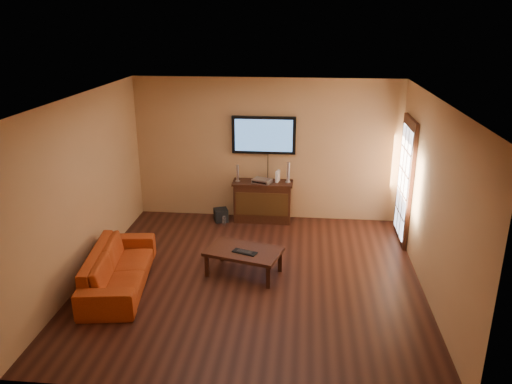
# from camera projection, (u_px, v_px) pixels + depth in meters

# --- Properties ---
(ground_plane) EXTENTS (5.00, 5.00, 0.00)m
(ground_plane) POSITION_uv_depth(u_px,v_px,m) (252.00, 278.00, 7.54)
(ground_plane) COLOR black
(ground_plane) RESTS_ON ground
(room_walls) EXTENTS (5.00, 5.00, 5.00)m
(room_walls) POSITION_uv_depth(u_px,v_px,m) (256.00, 159.00, 7.56)
(room_walls) COLOR tan
(room_walls) RESTS_ON ground
(french_door) EXTENTS (0.07, 1.02, 2.22)m
(french_door) POSITION_uv_depth(u_px,v_px,m) (405.00, 182.00, 8.55)
(french_door) COLOR black
(french_door) RESTS_ON ground
(media_console) EXTENTS (1.14, 0.43, 0.78)m
(media_console) POSITION_uv_depth(u_px,v_px,m) (263.00, 201.00, 9.54)
(media_console) COLOR black
(media_console) RESTS_ON ground
(television) EXTENTS (1.20, 0.08, 0.71)m
(television) POSITION_uv_depth(u_px,v_px,m) (264.00, 135.00, 9.29)
(television) COLOR black
(television) RESTS_ON ground
(coffee_table) EXTENTS (1.24, 0.93, 0.40)m
(coffee_table) POSITION_uv_depth(u_px,v_px,m) (244.00, 253.00, 7.56)
(coffee_table) COLOR black
(coffee_table) RESTS_ON ground
(sofa) EXTENTS (0.84, 2.02, 0.77)m
(sofa) POSITION_uv_depth(u_px,v_px,m) (118.00, 262.00, 7.21)
(sofa) COLOR #A73912
(sofa) RESTS_ON ground
(speaker_left) EXTENTS (0.09, 0.09, 0.32)m
(speaker_left) POSITION_uv_depth(u_px,v_px,m) (238.00, 174.00, 9.41)
(speaker_left) COLOR silver
(speaker_left) RESTS_ON media_console
(speaker_right) EXTENTS (0.11, 0.11, 0.39)m
(speaker_right) POSITION_uv_depth(u_px,v_px,m) (288.00, 173.00, 9.34)
(speaker_right) COLOR silver
(speaker_right) RESTS_ON media_console
(av_receiver) EXTENTS (0.40, 0.35, 0.08)m
(av_receiver) POSITION_uv_depth(u_px,v_px,m) (262.00, 181.00, 9.35)
(av_receiver) COLOR silver
(av_receiver) RESTS_ON media_console
(game_console) EXTENTS (0.09, 0.17, 0.22)m
(game_console) POSITION_uv_depth(u_px,v_px,m) (278.00, 176.00, 9.39)
(game_console) COLOR white
(game_console) RESTS_ON media_console
(subwoofer) EXTENTS (0.32, 0.32, 0.25)m
(subwoofer) POSITION_uv_depth(u_px,v_px,m) (221.00, 215.00, 9.60)
(subwoofer) COLOR black
(subwoofer) RESTS_ON ground
(bottle) EXTENTS (0.07, 0.07, 0.21)m
(bottle) POSITION_uv_depth(u_px,v_px,m) (224.00, 221.00, 9.39)
(bottle) COLOR white
(bottle) RESTS_ON ground
(keyboard) EXTENTS (0.39, 0.25, 0.02)m
(keyboard) POSITION_uv_depth(u_px,v_px,m) (245.00, 252.00, 7.45)
(keyboard) COLOR black
(keyboard) RESTS_ON coffee_table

